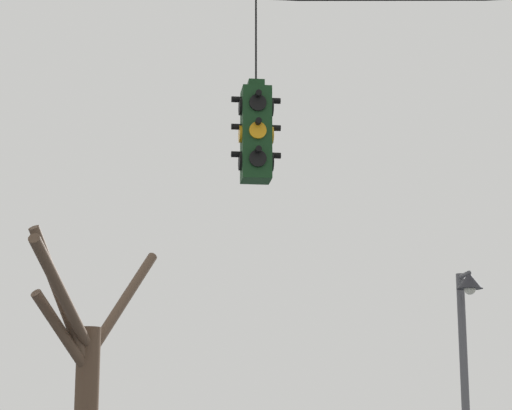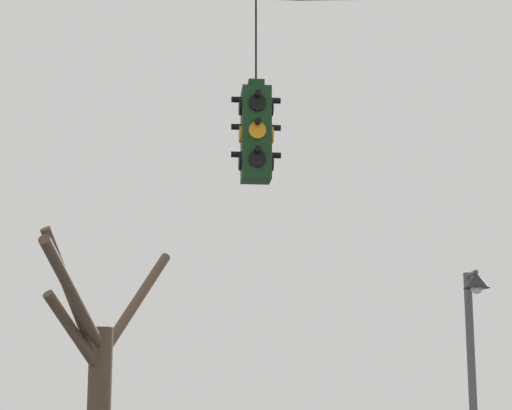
{
  "view_description": "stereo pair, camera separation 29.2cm",
  "coord_description": "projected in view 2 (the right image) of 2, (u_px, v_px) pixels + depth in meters",
  "views": [
    {
      "loc": [
        -0.62,
        -11.41,
        1.87
      ],
      "look_at": [
        0.67,
        -0.29,
        4.33
      ],
      "focal_mm": 70.0,
      "sensor_mm": 36.0,
      "label": 1
    },
    {
      "loc": [
        -0.33,
        -11.44,
        1.87
      ],
      "look_at": [
        0.67,
        -0.29,
        4.33
      ],
      "focal_mm": 70.0,
      "sensor_mm": 36.0,
      "label": 2
    }
  ],
  "objects": [
    {
      "name": "traffic_light_near_right_pole",
      "position": [
        256.0,
        133.0,
        11.64
      ],
      "size": [
        0.58,
        0.58,
        2.26
      ],
      "color": "#143819"
    },
    {
      "name": "street_lamp",
      "position": [
        475.0,
        357.0,
        14.45
      ],
      "size": [
        0.39,
        0.68,
        4.08
      ],
      "color": "#515156",
      "rests_on": "ground_plane"
    },
    {
      "name": "bare_tree",
      "position": [
        96.0,
        376.0,
        19.98
      ],
      "size": [
        2.6,
        5.55,
        5.72
      ],
      "color": "brown",
      "rests_on": "ground_plane"
    }
  ]
}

